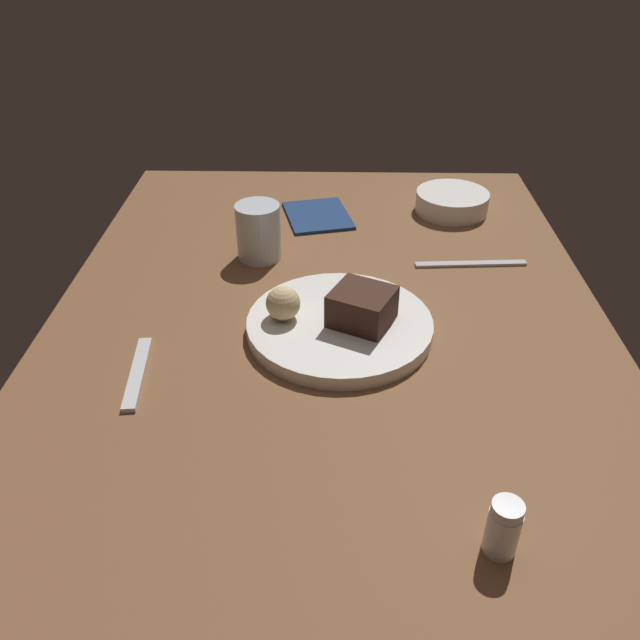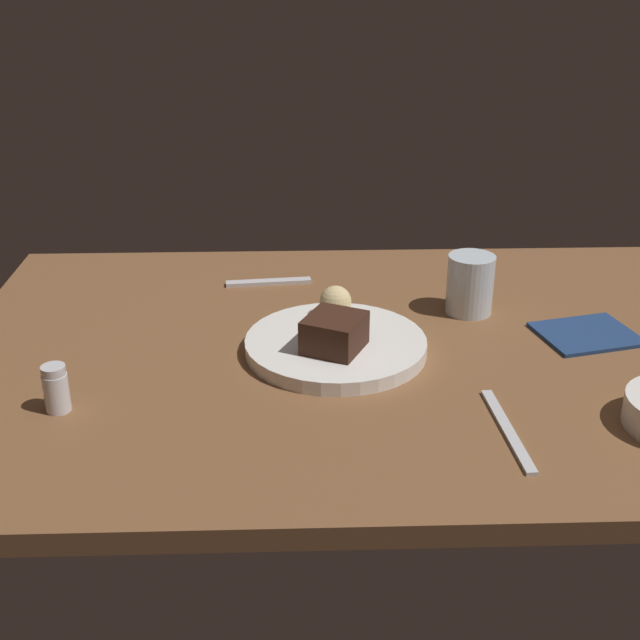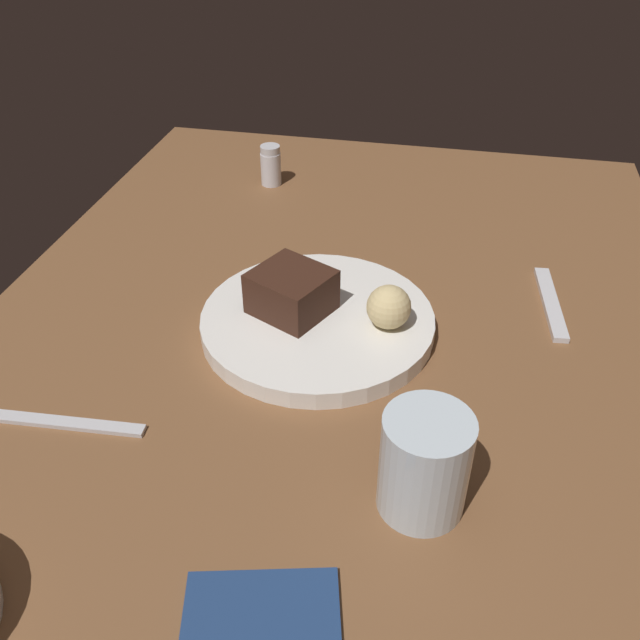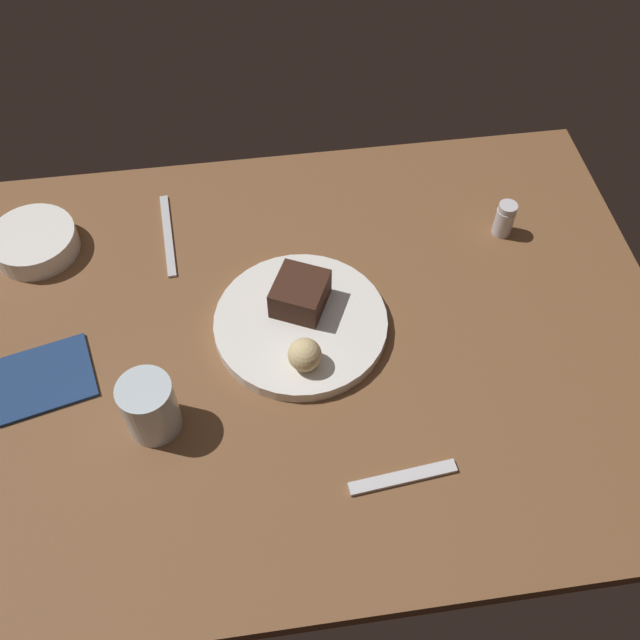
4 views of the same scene
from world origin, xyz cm
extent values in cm
cube|color=brown|center=(0.00, 0.00, 1.50)|extent=(120.00, 84.00, 3.00)
cylinder|color=white|center=(2.61, 1.72, 4.06)|extent=(26.85, 26.85, 2.12)
cube|color=#381E14|center=(2.98, 4.81, 7.63)|extent=(10.43, 10.67, 5.02)
sphere|color=#DBC184|center=(2.27, -6.38, 7.61)|extent=(4.98, 4.98, 4.98)
cylinder|color=silver|center=(39.40, 17.16, 5.62)|extent=(3.29, 3.29, 5.24)
cylinder|color=silver|center=(39.40, 17.16, 8.84)|extent=(3.12, 3.12, 1.20)
cylinder|color=silver|center=(-19.83, -12.09, 7.85)|extent=(7.59, 7.59, 9.71)
cube|color=silver|center=(13.16, -25.10, 3.35)|extent=(15.10, 3.27, 0.70)
cube|color=silver|center=(-17.66, 24.19, 3.25)|extent=(2.63, 19.05, 0.50)
cube|color=navy|center=(-36.32, -2.37, 3.30)|extent=(16.64, 14.72, 0.60)
camera|label=1|loc=(79.94, 0.51, 57.34)|focal=36.48mm
camera|label=2|loc=(8.53, 111.20, 58.91)|focal=46.60mm
camera|label=3|loc=(-58.85, -11.39, 50.89)|focal=38.13mm
camera|label=4|loc=(-3.39, -62.70, 93.50)|focal=40.03mm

